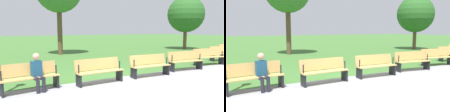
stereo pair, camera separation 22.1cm
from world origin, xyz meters
TOP-DOWN VIEW (x-y plane):
  - ground_plane at (0.00, 0.00)m, footprint 120.00×120.00m
  - path_paving at (0.00, 2.31)m, footprint 39.91×5.79m
  - bench_2 at (-8.04, -1.29)m, footprint 1.84×0.98m
  - bench_3 at (-5.78, -0.69)m, footprint 1.84×0.84m
  - bench_4 at (-3.49, -0.29)m, footprint 1.82×0.70m
  - bench_5 at (-1.17, -0.09)m, footprint 1.80×0.55m
  - bench_6 at (1.17, -0.09)m, footprint 1.80×0.55m
  - bench_7 at (3.49, -0.29)m, footprint 1.82×0.70m
  - person_seated at (3.27, -0.18)m, footprint 0.37×0.55m
  - tree_1 at (-11.98, -7.78)m, footprint 3.43×3.43m

SIDE VIEW (x-z plane):
  - ground_plane at x=0.00m, z-range 0.00..0.00m
  - path_paving at x=0.00m, z-range 0.00..0.01m
  - bench_2 at x=-8.04m, z-range 0.03..0.92m
  - bench_3 at x=-5.78m, z-range 0.03..0.92m
  - bench_4 at x=-3.49m, z-range 0.03..0.92m
  - bench_5 at x=-1.17m, z-range 0.03..0.92m
  - bench_6 at x=1.17m, z-range 0.03..0.92m
  - bench_7 at x=3.49m, z-range 0.03..0.92m
  - person_seated at x=3.27m, z-range 0.04..1.24m
  - tree_1 at x=-11.98m, z-range 0.80..5.86m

